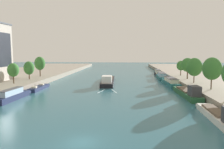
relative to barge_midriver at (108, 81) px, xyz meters
name	(u,v)px	position (x,y,z in m)	size (l,w,h in m)	color
ground_plane	(82,143)	(1.15, -48.00, -1.02)	(400.00, 400.00, 0.00)	#2D6070
quay_left	(11,78)	(-39.03, 7.00, -0.12)	(36.00, 170.00, 1.80)	gray
quay_right	(221,79)	(41.34, 7.00, -0.12)	(36.00, 170.00, 1.80)	gray
barge_midriver	(108,81)	(0.00, 0.00, 0.00)	(5.03, 23.55, 3.44)	black
wake_behind_barge	(108,91)	(1.29, -14.49, -1.00)	(5.60, 6.01, 0.03)	#A0CCD6
moored_boat_left_second	(13,95)	(-19.35, -26.56, 0.10)	(2.37, 12.29, 2.66)	#1E284C
moored_boat_left_midway	(39,88)	(-19.08, -13.09, -0.49)	(2.40, 11.44, 2.09)	#1E284C
moored_boat_right_gap_after	(220,116)	(21.10, -39.01, -0.07)	(3.12, 15.33, 3.31)	silver
moored_boat_right_downstream	(188,93)	(21.47, -20.31, -0.02)	(3.27, 16.85, 3.45)	#235633
moored_boat_right_far	(171,82)	(21.07, -2.24, 0.05)	(3.62, 15.73, 2.54)	#23666B
moored_boat_right_end	(161,76)	(20.79, 14.51, 0.09)	(3.33, 14.76, 2.64)	#23666B
moored_boat_right_second	(158,73)	(21.34, 28.66, 0.07)	(2.76, 12.58, 2.63)	black
tree_left_second	(13,70)	(-26.39, -13.59, 4.69)	(3.26, 3.26, 5.92)	brown
tree_left_past_mid	(29,68)	(-26.18, -4.19, 4.56)	(3.43, 3.43, 6.02)	brown
tree_left_distant	(40,63)	(-26.08, 4.45, 5.63)	(3.88, 3.88, 7.38)	brown
tree_right_midway	(212,69)	(27.22, -19.64, 5.86)	(4.48, 4.48, 7.86)	brown
tree_right_distant	(194,67)	(26.47, -8.81, 5.49)	(4.50, 4.50, 7.42)	brown
tree_right_end_of_row	(188,65)	(27.24, 0.72, 5.52)	(4.45, 4.45, 7.14)	brown
tree_right_past_mid	(181,66)	(27.58, 10.92, 4.63)	(3.29, 3.29, 5.76)	brown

